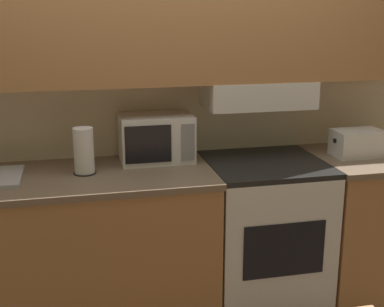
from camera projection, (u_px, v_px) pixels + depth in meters
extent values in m
plane|color=#3D2D23|center=(165.00, 286.00, 3.59)|extent=(16.00, 16.00, 0.00)
cube|color=beige|center=(162.00, 98.00, 3.27)|extent=(5.31, 0.05, 2.55)
cube|color=#B27A47|center=(166.00, 25.00, 2.98)|extent=(2.91, 0.32, 0.65)
cube|color=white|center=(258.00, 94.00, 3.21)|extent=(0.64, 0.34, 0.16)
cube|color=#B27A47|center=(65.00, 257.00, 3.02)|extent=(1.66, 0.68, 0.90)
cube|color=#75604C|center=(60.00, 179.00, 2.89)|extent=(1.68, 0.70, 0.04)
cube|color=#B27A47|center=(356.00, 228.00, 3.41)|extent=(0.55, 0.68, 0.90)
cube|color=#75604C|center=(362.00, 158.00, 3.28)|extent=(0.57, 0.70, 0.04)
cube|color=white|center=(263.00, 237.00, 3.28)|extent=(0.68, 0.67, 0.90)
cube|color=black|center=(266.00, 164.00, 3.15)|extent=(0.68, 0.67, 0.03)
cube|color=black|center=(284.00, 250.00, 2.94)|extent=(0.47, 0.01, 0.32)
cylinder|color=black|center=(248.00, 171.00, 2.99)|extent=(0.09, 0.09, 0.01)
cylinder|color=black|center=(299.00, 167.00, 3.06)|extent=(0.09, 0.09, 0.01)
cylinder|color=black|center=(234.00, 158.00, 3.24)|extent=(0.09, 0.09, 0.01)
cylinder|color=black|center=(281.00, 155.00, 3.31)|extent=(0.09, 0.09, 0.01)
cube|color=white|center=(156.00, 138.00, 3.14)|extent=(0.42, 0.28, 0.27)
cube|color=black|center=(148.00, 144.00, 2.99)|extent=(0.26, 0.01, 0.21)
cube|color=gray|center=(188.00, 142.00, 3.04)|extent=(0.08, 0.01, 0.21)
cube|color=white|center=(358.00, 143.00, 3.25)|extent=(0.30, 0.19, 0.16)
cube|color=black|center=(335.00, 141.00, 3.21)|extent=(0.01, 0.02, 0.02)
cube|color=black|center=(343.00, 132.00, 3.21)|extent=(0.04, 0.14, 0.01)
cube|color=black|center=(353.00, 131.00, 3.22)|extent=(0.04, 0.14, 0.01)
cube|color=black|center=(364.00, 131.00, 3.24)|extent=(0.04, 0.14, 0.01)
cube|color=black|center=(374.00, 130.00, 3.25)|extent=(0.04, 0.14, 0.01)
cylinder|color=black|center=(85.00, 173.00, 2.93)|extent=(0.12, 0.12, 0.01)
cylinder|color=white|center=(84.00, 150.00, 2.89)|extent=(0.11, 0.11, 0.25)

